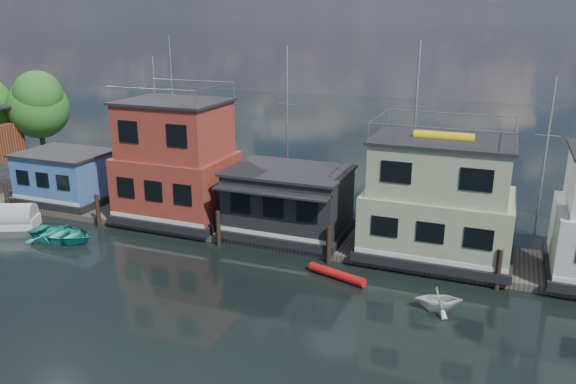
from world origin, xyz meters
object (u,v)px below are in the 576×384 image
at_px(houseboat_blue, 67,177).
at_px(dinghy_teal, 62,234).
at_px(houseboat_green, 438,200).
at_px(red_kayak, 337,274).
at_px(houseboat_red, 177,163).
at_px(tarp_runabout, 3,218).
at_px(houseboat_dark, 289,201).
at_px(dinghy_white, 439,299).

xyz_separation_m(houseboat_blue, dinghy_teal, (4.57, -5.75, -1.75)).
distance_m(houseboat_green, red_kayak, 7.20).
height_order(houseboat_red, tarp_runabout, houseboat_red).
bearing_deg(houseboat_dark, tarp_runabout, -163.87).
relative_size(houseboat_red, red_kayak, 3.49).
bearing_deg(tarp_runabout, houseboat_green, -14.00).
height_order(houseboat_green, dinghy_white, houseboat_green).
bearing_deg(dinghy_teal, houseboat_dark, -65.79).
height_order(houseboat_dark, tarp_runabout, houseboat_dark).
relative_size(houseboat_dark, dinghy_teal, 1.69).
height_order(houseboat_green, red_kayak, houseboat_green).
xyz_separation_m(dinghy_teal, red_kayak, (17.47, 1.16, -0.20)).
bearing_deg(red_kayak, houseboat_red, 177.16).
relative_size(houseboat_dark, red_kayak, 2.18).
height_order(red_kayak, dinghy_white, dinghy_white).
distance_m(tarp_runabout, dinghy_white, 28.23).
relative_size(houseboat_blue, houseboat_red, 0.54).
bearing_deg(dinghy_teal, houseboat_blue, 38.84).
xyz_separation_m(houseboat_blue, houseboat_dark, (17.50, -0.02, 0.21)).
relative_size(houseboat_green, dinghy_white, 3.74).
bearing_deg(houseboat_dark, dinghy_teal, -156.11).
distance_m(houseboat_blue, dinghy_white, 28.20).
bearing_deg(houseboat_dark, dinghy_white, -31.11).
bearing_deg(dinghy_white, houseboat_green, -7.71).
bearing_deg(houseboat_green, tarp_runabout, -169.01).
bearing_deg(red_kayak, houseboat_dark, 152.09).
xyz_separation_m(houseboat_red, dinghy_white, (17.99, -6.05, -3.51)).
bearing_deg(dinghy_white, houseboat_blue, 60.56).
bearing_deg(dinghy_white, tarp_runabout, 71.43).
height_order(houseboat_blue, houseboat_dark, houseboat_dark).
height_order(houseboat_dark, dinghy_teal, houseboat_dark).
relative_size(houseboat_blue, dinghy_teal, 1.47).
height_order(houseboat_red, red_kayak, houseboat_red).
relative_size(tarp_runabout, dinghy_white, 2.04).
distance_m(houseboat_blue, red_kayak, 22.60).
bearing_deg(houseboat_red, tarp_runabout, -152.65).
relative_size(red_kayak, tarp_runabout, 0.74).
xyz_separation_m(dinghy_teal, tarp_runabout, (-5.30, 0.46, 0.20)).
bearing_deg(tarp_runabout, houseboat_blue, 57.17).
xyz_separation_m(houseboat_red, dinghy_teal, (-4.93, -5.75, -3.65)).
bearing_deg(dinghy_teal, houseboat_red, -40.29).
relative_size(houseboat_green, dinghy_teal, 1.92).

